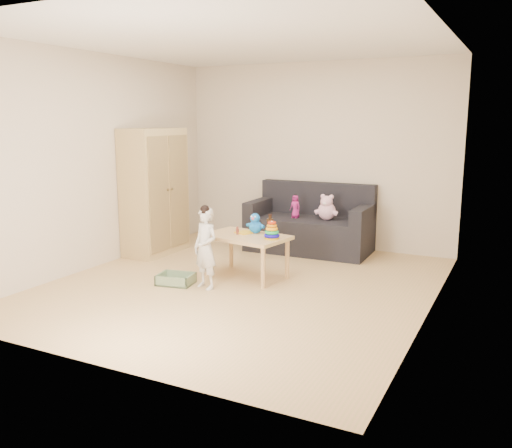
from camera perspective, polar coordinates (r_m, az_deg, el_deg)
The scene contains 13 objects.
room at distance 5.79m, azimuth -1.56°, elevation 5.94°, with size 4.50×4.50×4.50m.
wardrobe at distance 7.45m, azimuth -10.63°, elevation 3.37°, with size 0.47×0.94×1.69m, color tan.
sofa at distance 7.55m, azimuth 5.61°, elevation -1.11°, with size 1.67×0.83×0.47m, color black.
play_table at distance 6.28m, azimuth -1.07°, elevation -3.40°, with size 0.95×0.60×0.50m, color #D3B973.
storage_bin at distance 6.13m, azimuth -8.44°, elevation -5.75°, with size 0.39×0.29×0.12m, color gray, non-canonical shape.
toddler at distance 5.85m, azimuth -5.32°, elevation -2.67°, with size 0.32×0.21×0.87m, color silver.
pink_bear at distance 7.36m, azimuth 7.47°, elevation 1.57°, with size 0.26×0.22×0.29m, color #FFBBD9, non-canonical shape.
doll at distance 7.46m, azimuth 4.15°, elevation 1.82°, with size 0.16×0.11×0.31m, color #B1217E.
ring_stacker at distance 6.01m, azimuth 1.68°, elevation -0.83°, with size 0.18×0.18×0.20m.
brown_bottle at distance 6.26m, azimuth 1.48°, elevation -0.17°, with size 0.08×0.08×0.23m.
blue_plush at distance 6.31m, azimuth -0.06°, elevation 0.11°, with size 0.20×0.16×0.24m, color blue, non-canonical shape.
wooden_figure at distance 6.23m, azimuth -1.97°, elevation -0.69°, with size 0.04×0.03×0.10m, color brown, non-canonical shape.
yellow_book at distance 6.33m, azimuth -1.24°, elevation -0.89°, with size 0.18×0.18×0.01m, color yellow.
Camera 1 is at (2.73, -5.09, 1.81)m, focal length 38.00 mm.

